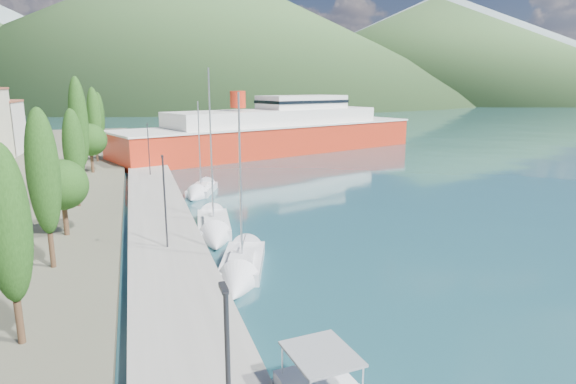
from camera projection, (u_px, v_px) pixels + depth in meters
name	position (u px, v px, depth m)	size (l,w,h in m)	color
ground	(172.00, 126.00, 134.90)	(1400.00, 1400.00, 0.00)	#1C464E
quay	(157.00, 204.00, 44.78)	(5.00, 88.00, 0.80)	gray
hills_far	(246.00, 33.00, 623.07)	(1480.00, 900.00, 180.00)	gray
hills_near	(267.00, 38.00, 388.25)	(1010.00, 520.00, 115.00)	#35552B
tree_row	(81.00, 142.00, 47.76)	(3.95, 64.37, 11.44)	#47301E
lamp_posts	(163.00, 192.00, 33.00)	(0.15, 49.77, 6.06)	#2D2D33
sailboat_near	(239.00, 275.00, 28.25)	(4.91, 8.59, 11.83)	silver
sailboat_mid	(215.00, 233.00, 36.34)	(3.64, 9.61, 13.48)	silver
sailboat_far	(198.00, 194.00, 49.72)	(4.76, 7.52, 10.55)	silver
ferry	(278.00, 133.00, 82.04)	(55.89, 29.69, 10.96)	red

